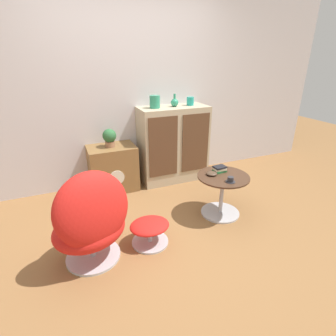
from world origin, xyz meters
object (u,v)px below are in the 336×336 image
at_px(tv_console, 113,168).
at_px(sideboard, 173,144).
at_px(egg_chair, 91,220).
at_px(coffee_table, 222,192).
at_px(teacup, 230,180).
at_px(bowl, 212,173).
at_px(potted_plant, 109,137).
at_px(ottoman, 150,229).
at_px(vase_inner_right, 190,101).
at_px(vase_leftmost, 155,102).
at_px(vase_inner_left, 175,102).
at_px(book_stack, 220,169).

bearing_deg(tv_console, sideboard, -0.46).
relative_size(sideboard, egg_chair, 1.18).
bearing_deg(egg_chair, coffee_table, 8.58).
distance_m(teacup, bowl, 0.25).
distance_m(egg_chair, potted_plant, 1.44).
xyz_separation_m(tv_console, bowl, (0.91, -1.04, 0.20)).
height_order(tv_console, bowl, tv_console).
distance_m(ottoman, bowl, 0.93).
relative_size(sideboard, ottoman, 2.77).
distance_m(egg_chair, vase_inner_right, 2.20).
distance_m(coffee_table, teacup, 0.27).
height_order(egg_chair, ottoman, egg_chair).
bearing_deg(potted_plant, bowl, -48.70).
bearing_deg(coffee_table, ottoman, -169.28).
height_order(ottoman, coffee_table, coffee_table).
bearing_deg(vase_leftmost, vase_inner_right, 0.00).
bearing_deg(vase_inner_left, potted_plant, 179.76).
bearing_deg(sideboard, ottoman, -122.54).
bearing_deg(vase_inner_right, bowl, -103.26).
bearing_deg(vase_inner_left, tv_console, 179.79).
bearing_deg(teacup, coffee_table, 82.99).
relative_size(teacup, bowl, 0.86).
height_order(vase_inner_right, potted_plant, vase_inner_right).
bearing_deg(coffee_table, tv_console, 132.40).
bearing_deg(potted_plant, egg_chair, -108.60).
height_order(vase_inner_right, teacup, vase_inner_right).
bearing_deg(coffee_table, book_stack, 79.29).
bearing_deg(bowl, ottoman, -163.29).
bearing_deg(vase_inner_left, sideboard, -166.33).
distance_m(egg_chair, vase_inner_left, 2.03).
bearing_deg(vase_inner_right, egg_chair, -140.39).
relative_size(ottoman, bowl, 3.21).
xyz_separation_m(vase_leftmost, vase_inner_left, (0.29, 0.00, -0.02)).
relative_size(ottoman, book_stack, 2.67).
bearing_deg(vase_leftmost, bowl, -74.78).
relative_size(egg_chair, bowl, 7.51).
xyz_separation_m(sideboard, ottoman, (-0.82, -1.28, -0.38)).
distance_m(sideboard, tv_console, 0.92).
bearing_deg(egg_chair, book_stack, 12.64).
distance_m(teacup, book_stack, 0.27).
bearing_deg(teacup, egg_chair, -177.49).
distance_m(vase_inner_right, potted_plant, 1.22).
height_order(tv_console, book_stack, tv_console).
bearing_deg(book_stack, coffee_table, -100.71).
bearing_deg(book_stack, teacup, -98.56).
relative_size(sideboard, vase_leftmost, 6.58).
height_order(egg_chair, vase_leftmost, vase_leftmost).
height_order(tv_console, egg_chair, egg_chair).
relative_size(vase_inner_right, potted_plant, 0.49).
height_order(ottoman, bowl, bowl).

